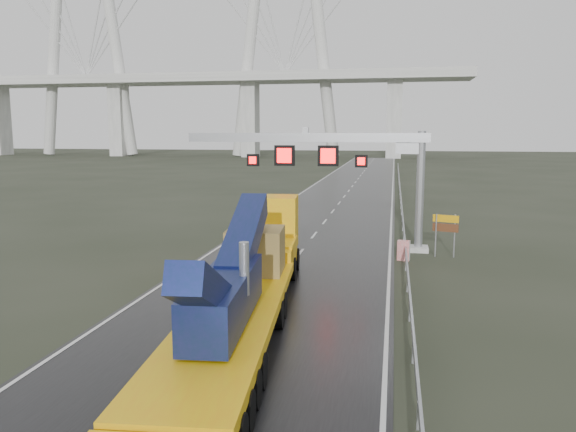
% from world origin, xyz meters
% --- Properties ---
extents(ground, '(400.00, 400.00, 0.00)m').
position_xyz_m(ground, '(0.00, 0.00, 0.00)').
color(ground, '#262B1E').
rests_on(ground, ground).
extents(road, '(11.00, 200.00, 0.02)m').
position_xyz_m(road, '(0.00, 40.00, 0.01)').
color(road, black).
rests_on(road, ground).
extents(guardrail, '(0.20, 140.00, 1.40)m').
position_xyz_m(guardrail, '(6.10, 30.00, 0.70)').
color(guardrail, '#919599').
rests_on(guardrail, ground).
extents(sign_gantry, '(14.90, 1.20, 7.42)m').
position_xyz_m(sign_gantry, '(2.10, 17.99, 5.61)').
color(sign_gantry, '#A7A7A2').
rests_on(sign_gantry, ground).
extents(heavy_haul_truck, '(4.69, 19.94, 4.64)m').
position_xyz_m(heavy_haul_truck, '(-0.18, 5.18, 1.80)').
color(heavy_haul_truck, orange).
rests_on(heavy_haul_truck, ground).
extents(exit_sign_pair, '(1.42, 0.47, 2.50)m').
position_xyz_m(exit_sign_pair, '(8.33, 16.67, 1.75)').
color(exit_sign_pair, '#989BA0').
rests_on(exit_sign_pair, ground).
extents(striped_barrier, '(0.72, 0.48, 1.13)m').
position_xyz_m(striped_barrier, '(6.00, 15.35, 0.57)').
color(striped_barrier, red).
rests_on(striped_barrier, ground).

